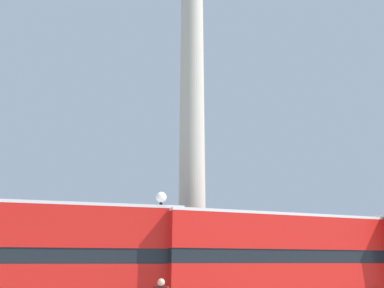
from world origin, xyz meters
TOP-DOWN VIEW (x-y plane):
  - monument_column at (0.00, 0.00)m, footprint 5.76×5.76m
  - bus_a at (-7.08, -5.54)m, footprint 10.25×2.88m
  - bus_b at (2.70, -5.61)m, footprint 10.93×3.56m
  - equestrian_statue at (9.38, 5.09)m, footprint 4.02×2.98m
  - street_lamp at (-2.54, -4.16)m, footprint 0.52×0.52m

SIDE VIEW (x-z plane):
  - equestrian_statue at x=9.38m, z-range -1.39..4.37m
  - bus_b at x=2.70m, z-range 0.23..4.41m
  - bus_a at x=-7.08m, z-range 0.23..4.53m
  - street_lamp at x=-2.54m, z-range 0.80..6.15m
  - monument_column at x=0.00m, z-range -4.93..19.57m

